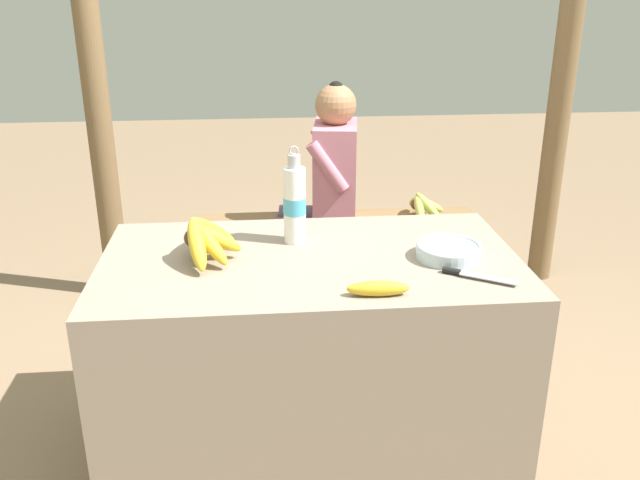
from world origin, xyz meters
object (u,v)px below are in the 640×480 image
banana_bunch_ripe (205,238)px  knife (469,274)px  wooden_bench (339,234)px  seated_vendor (326,180)px  water_bottle (295,204)px  serving_bowl (449,251)px  support_post_near (91,59)px  loose_banana_front (378,288)px  banana_bunch_green (423,205)px  support_post_far (566,54)px

banana_bunch_ripe → knife: (0.80, -0.21, -0.07)m
wooden_bench → seated_vendor: (-0.07, -0.03, 0.29)m
water_bottle → serving_bowl: bearing=-21.4°
water_bottle → wooden_bench: 1.16m
support_post_near → knife: bearing=-47.9°
water_bottle → wooden_bench: (0.28, 1.01, -0.50)m
banana_bunch_ripe → loose_banana_front: banana_bunch_ripe is taller
banana_bunch_ripe → wooden_bench: 1.35m
knife → banana_bunch_ripe: bearing=-162.6°
serving_bowl → wooden_bench: size_ratio=0.15×
knife → support_post_near: bearing=164.3°
banana_bunch_green → support_post_near: (-1.58, 0.19, 0.71)m
serving_bowl → knife: (0.02, -0.15, -0.02)m
serving_bowl → support_post_far: size_ratio=0.09×
knife → support_post_far: 1.86m
knife → wooden_bench: size_ratio=0.14×
banana_bunch_green → serving_bowl: bearing=-100.1°
serving_bowl → loose_banana_front: 0.37m
serving_bowl → support_post_far: 1.74m
serving_bowl → seated_vendor: (-0.28, 1.17, -0.10)m
banana_bunch_ripe → wooden_bench: banana_bunch_ripe is taller
banana_bunch_ripe → loose_banana_front: bearing=-31.5°
knife → wooden_bench: knife is taller
knife → wooden_bench: 1.42m
knife → support_post_near: size_ratio=0.08×
water_bottle → loose_banana_front: bearing=-64.5°
seated_vendor → support_post_near: size_ratio=0.46×
loose_banana_front → support_post_near: support_post_near is taller
loose_banana_front → knife: loose_banana_front is taller
water_bottle → knife: water_bottle is taller
water_bottle → seated_vendor: seated_vendor is taller
banana_bunch_green → wooden_bench: bearing=178.8°
banana_bunch_ripe → water_bottle: (0.29, 0.13, 0.06)m
banana_bunch_ripe → banana_bunch_green: banana_bunch_ripe is taller
serving_bowl → wooden_bench: (-0.21, 1.20, -0.39)m
banana_bunch_green → knife: bearing=-98.1°
serving_bowl → support_post_near: bearing=134.6°
knife → support_post_far: support_post_far is taller
wooden_bench → seated_vendor: seated_vendor is taller
banana_bunch_ripe → banana_bunch_green: 1.53m
support_post_near → support_post_far: same height
banana_bunch_green → support_post_near: 1.74m
support_post_near → support_post_far: size_ratio=1.00×
water_bottle → loose_banana_front: size_ratio=1.83×
knife → banana_bunch_green: size_ratio=0.75×
wooden_bench → knife: bearing=-80.4°
serving_bowl → banana_bunch_green: bearing=79.9°
banana_bunch_ripe → support_post_far: (1.73, 1.33, 0.41)m
loose_banana_front → support_post_far: support_post_far is taller
serving_bowl → loose_banana_front: serving_bowl is taller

